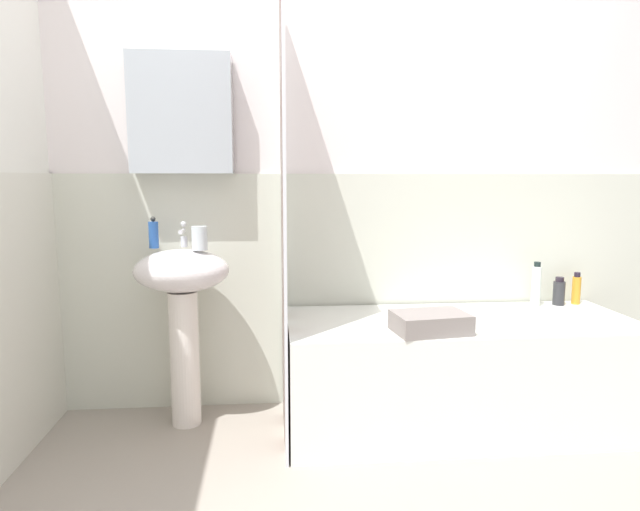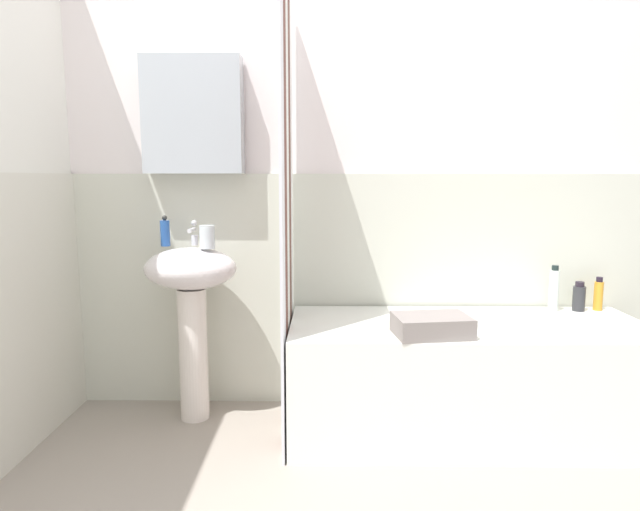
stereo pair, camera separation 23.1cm
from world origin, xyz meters
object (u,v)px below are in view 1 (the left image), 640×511
(sink, at_px, (183,297))
(bathtub, at_px, (459,373))
(toothbrush_cup, at_px, (200,238))
(body_wash_bottle, at_px, (536,285))
(conditioner_bottle, at_px, (559,292))
(towel_folded, at_px, (430,322))
(soap_dispenser, at_px, (154,234))
(shampoo_bottle, at_px, (576,289))

(sink, relative_size, bathtub, 0.53)
(toothbrush_cup, height_order, bathtub, toothbrush_cup)
(body_wash_bottle, bearing_deg, conditioner_bottle, 5.80)
(conditioner_bottle, relative_size, body_wash_bottle, 0.64)
(sink, xyz_separation_m, toothbrush_cup, (0.09, -0.03, 0.28))
(conditioner_bottle, relative_size, towel_folded, 0.47)
(sink, height_order, towel_folded, sink)
(soap_dispenser, distance_m, conditioner_bottle, 2.06)
(soap_dispenser, xyz_separation_m, bathtub, (1.43, -0.20, -0.65))
(conditioner_bottle, distance_m, body_wash_bottle, 0.14)
(shampoo_bottle, xyz_separation_m, towel_folded, (-0.91, -0.46, -0.04))
(soap_dispenser, bearing_deg, toothbrush_cup, -21.77)
(body_wash_bottle, xyz_separation_m, towel_folded, (-0.68, -0.43, -0.07))
(soap_dispenser, distance_m, bathtub, 1.59)
(soap_dispenser, height_order, bathtub, soap_dispenser)
(sink, bearing_deg, towel_folded, -17.09)
(bathtub, relative_size, towel_folded, 5.23)
(conditioner_bottle, distance_m, towel_folded, 0.92)
(shampoo_bottle, relative_size, body_wash_bottle, 0.73)
(body_wash_bottle, bearing_deg, sink, -176.98)
(conditioner_bottle, bearing_deg, bathtub, -158.39)
(soap_dispenser, distance_m, towel_folded, 1.34)
(sink, relative_size, soap_dispenser, 5.69)
(toothbrush_cup, bearing_deg, shampoo_bottle, 4.37)
(toothbrush_cup, xyz_separation_m, conditioner_bottle, (1.81, 0.13, -0.31))
(sink, distance_m, conditioner_bottle, 1.91)
(bathtub, bearing_deg, soap_dispenser, 172.13)
(sink, distance_m, soap_dispenser, 0.33)
(soap_dispenser, distance_m, shampoo_bottle, 2.16)
(body_wash_bottle, bearing_deg, soap_dispenser, -179.12)
(shampoo_bottle, distance_m, towel_folded, 1.02)
(bathtub, distance_m, shampoo_bottle, 0.83)
(soap_dispenser, height_order, towel_folded, soap_dispenser)
(toothbrush_cup, xyz_separation_m, body_wash_bottle, (1.68, 0.12, -0.27))
(bathtub, height_order, body_wash_bottle, body_wash_bottle)
(bathtub, relative_size, shampoo_bottle, 9.66)
(conditioner_bottle, xyz_separation_m, towel_folded, (-0.81, -0.44, -0.02))
(sink, relative_size, body_wash_bottle, 3.70)
(bathtub, height_order, towel_folded, towel_folded)
(toothbrush_cup, relative_size, towel_folded, 0.35)
(sink, bearing_deg, conditioner_bottle, 3.22)
(toothbrush_cup, height_order, body_wash_bottle, toothbrush_cup)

